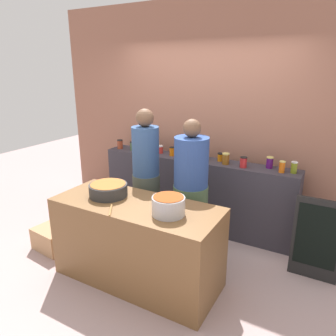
{
  "coord_description": "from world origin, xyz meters",
  "views": [
    {
      "loc": [
        1.69,
        -2.65,
        2.14
      ],
      "look_at": [
        0.0,
        0.35,
        1.05
      ],
      "focal_mm": 34.04,
      "sensor_mm": 36.0,
      "label": 1
    }
  ],
  "objects_px": {
    "preserve_jar_2": "(147,146)",
    "preserve_jar_6": "(180,151)",
    "preserve_jar_9": "(205,156)",
    "wooden_spoon": "(111,210)",
    "preserve_jar_5": "(172,151)",
    "cook_in_cap": "(190,199)",
    "preserve_jar_1": "(132,146)",
    "preserve_jar_11": "(226,159)",
    "preserve_jar_12": "(243,162)",
    "cook_with_tongs": "(146,186)",
    "preserve_jar_13": "(270,162)",
    "preserve_jar_3": "(155,147)",
    "preserve_jar_10": "(220,157)",
    "preserve_jar_15": "(294,167)",
    "preserve_jar_0": "(120,144)",
    "chalkboard_sign": "(317,240)",
    "preserve_jar_7": "(189,152)",
    "cooking_pot_center": "(168,206)",
    "cooking_pot_left": "(108,190)",
    "bread_crate": "(52,239)",
    "preserve_jar_14": "(282,167)",
    "preserve_jar_8": "(200,154)",
    "preserve_jar_4": "(160,149)"
  },
  "relations": [
    {
      "from": "cook_in_cap",
      "to": "preserve_jar_7",
      "type": "bearing_deg",
      "value": 117.13
    },
    {
      "from": "cook_in_cap",
      "to": "preserve_jar_13",
      "type": "bearing_deg",
      "value": 51.03
    },
    {
      "from": "preserve_jar_1",
      "to": "preserve_jar_8",
      "type": "relative_size",
      "value": 1.27
    },
    {
      "from": "preserve_jar_9",
      "to": "preserve_jar_12",
      "type": "distance_m",
      "value": 0.53
    },
    {
      "from": "preserve_jar_5",
      "to": "cook_in_cap",
      "type": "xyz_separation_m",
      "value": [
        0.64,
        -0.73,
        -0.3
      ]
    },
    {
      "from": "preserve_jar_0",
      "to": "bread_crate",
      "type": "relative_size",
      "value": 0.31
    },
    {
      "from": "preserve_jar_14",
      "to": "preserve_jar_8",
      "type": "bearing_deg",
      "value": 174.45
    },
    {
      "from": "preserve_jar_7",
      "to": "cook_in_cap",
      "type": "distance_m",
      "value": 0.92
    },
    {
      "from": "cooking_pot_left",
      "to": "bread_crate",
      "type": "height_order",
      "value": "cooking_pot_left"
    },
    {
      "from": "preserve_jar_15",
      "to": "chalkboard_sign",
      "type": "xyz_separation_m",
      "value": [
        0.36,
        -0.49,
        -0.59
      ]
    },
    {
      "from": "preserve_jar_0",
      "to": "chalkboard_sign",
      "type": "xyz_separation_m",
      "value": [
        2.82,
        -0.43,
        -0.59
      ]
    },
    {
      "from": "preserve_jar_7",
      "to": "cooking_pot_center",
      "type": "bearing_deg",
      "value": -71.07
    },
    {
      "from": "preserve_jar_6",
      "to": "bread_crate",
      "type": "relative_size",
      "value": 0.29
    },
    {
      "from": "preserve_jar_9",
      "to": "preserve_jar_14",
      "type": "bearing_deg",
      "value": -1.57
    },
    {
      "from": "preserve_jar_1",
      "to": "cooking_pot_center",
      "type": "relative_size",
      "value": 0.42
    },
    {
      "from": "preserve_jar_10",
      "to": "chalkboard_sign",
      "type": "height_order",
      "value": "preserve_jar_10"
    },
    {
      "from": "preserve_jar_14",
      "to": "cooking_pot_left",
      "type": "relative_size",
      "value": 0.35
    },
    {
      "from": "preserve_jar_1",
      "to": "cook_with_tongs",
      "type": "height_order",
      "value": "cook_with_tongs"
    },
    {
      "from": "preserve_jar_3",
      "to": "preserve_jar_0",
      "type": "bearing_deg",
      "value": -167.48
    },
    {
      "from": "preserve_jar_9",
      "to": "chalkboard_sign",
      "type": "xyz_separation_m",
      "value": [
        1.46,
        -0.47,
        -0.58
      ]
    },
    {
      "from": "preserve_jar_13",
      "to": "preserve_jar_15",
      "type": "relative_size",
      "value": 1.03
    },
    {
      "from": "preserve_jar_0",
      "to": "preserve_jar_12",
      "type": "distance_m",
      "value": 1.89
    },
    {
      "from": "preserve_jar_3",
      "to": "cooking_pot_center",
      "type": "xyz_separation_m",
      "value": [
        1.08,
        -1.52,
        -0.09
      ]
    },
    {
      "from": "cook_in_cap",
      "to": "chalkboard_sign",
      "type": "distance_m",
      "value": 1.37
    },
    {
      "from": "preserve_jar_14",
      "to": "cook_with_tongs",
      "type": "height_order",
      "value": "cook_with_tongs"
    },
    {
      "from": "cook_in_cap",
      "to": "cooking_pot_left",
      "type": "bearing_deg",
      "value": -136.57
    },
    {
      "from": "preserve_jar_0",
      "to": "preserve_jar_13",
      "type": "xyz_separation_m",
      "value": [
        2.17,
        0.12,
        0.0
      ]
    },
    {
      "from": "preserve_jar_13",
      "to": "bread_crate",
      "type": "bearing_deg",
      "value": -145.79
    },
    {
      "from": "preserve_jar_8",
      "to": "cooking_pot_left",
      "type": "distance_m",
      "value": 1.49
    },
    {
      "from": "preserve_jar_4",
      "to": "chalkboard_sign",
      "type": "relative_size",
      "value": 0.12
    },
    {
      "from": "preserve_jar_1",
      "to": "preserve_jar_11",
      "type": "height_order",
      "value": "preserve_jar_11"
    },
    {
      "from": "preserve_jar_4",
      "to": "preserve_jar_8",
      "type": "xyz_separation_m",
      "value": [
        0.61,
        0.04,
        -0.0
      ]
    },
    {
      "from": "preserve_jar_0",
      "to": "cook_with_tongs",
      "type": "xyz_separation_m",
      "value": [
        0.93,
        -0.71,
        -0.26
      ]
    },
    {
      "from": "preserve_jar_3",
      "to": "preserve_jar_15",
      "type": "height_order",
      "value": "preserve_jar_15"
    },
    {
      "from": "cook_with_tongs",
      "to": "preserve_jar_13",
      "type": "bearing_deg",
      "value": 33.58
    },
    {
      "from": "preserve_jar_10",
      "to": "bread_crate",
      "type": "height_order",
      "value": "preserve_jar_10"
    },
    {
      "from": "preserve_jar_9",
      "to": "wooden_spoon",
      "type": "distance_m",
      "value": 1.67
    },
    {
      "from": "preserve_jar_13",
      "to": "chalkboard_sign",
      "type": "distance_m",
      "value": 1.03
    },
    {
      "from": "preserve_jar_0",
      "to": "preserve_jar_2",
      "type": "distance_m",
      "value": 0.43
    },
    {
      "from": "preserve_jar_10",
      "to": "preserve_jar_12",
      "type": "xyz_separation_m",
      "value": [
        0.34,
        -0.12,
        0.01
      ]
    },
    {
      "from": "preserve_jar_2",
      "to": "bread_crate",
      "type": "xyz_separation_m",
      "value": [
        -0.45,
        -1.48,
        -0.91
      ]
    },
    {
      "from": "preserve_jar_2",
      "to": "cooking_pot_left",
      "type": "height_order",
      "value": "preserve_jar_2"
    },
    {
      "from": "preserve_jar_11",
      "to": "cook_in_cap",
      "type": "height_order",
      "value": "cook_in_cap"
    },
    {
      "from": "preserve_jar_6",
      "to": "preserve_jar_10",
      "type": "xyz_separation_m",
      "value": [
        0.57,
        0.03,
        -0.01
      ]
    },
    {
      "from": "preserve_jar_11",
      "to": "preserve_jar_13",
      "type": "distance_m",
      "value": 0.53
    },
    {
      "from": "preserve_jar_1",
      "to": "preserve_jar_13",
      "type": "xyz_separation_m",
      "value": [
        1.95,
        0.11,
        0.01
      ]
    },
    {
      "from": "preserve_jar_1",
      "to": "bread_crate",
      "type": "xyz_separation_m",
      "value": [
        -0.25,
        -1.39,
        -0.9
      ]
    },
    {
      "from": "preserve_jar_1",
      "to": "preserve_jar_4",
      "type": "height_order",
      "value": "preserve_jar_1"
    },
    {
      "from": "preserve_jar_3",
      "to": "cook_in_cap",
      "type": "distance_m",
      "value": 1.31
    },
    {
      "from": "preserve_jar_2",
      "to": "preserve_jar_6",
      "type": "distance_m",
      "value": 0.56
    }
  ]
}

